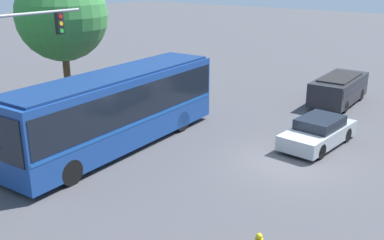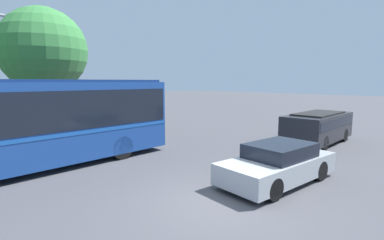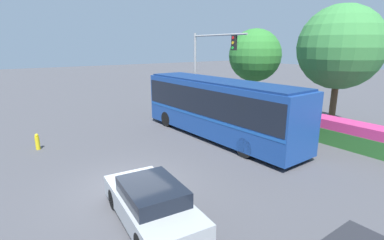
# 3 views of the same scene
# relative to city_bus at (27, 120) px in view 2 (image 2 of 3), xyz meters

# --- Properties ---
(ground_plane) EXTENTS (140.00, 140.00, 0.00)m
(ground_plane) POSITION_rel_city_bus_xyz_m (2.79, -6.78, -1.92)
(ground_plane) COLOR #444449
(city_bus) EXTENTS (11.26, 2.83, 3.38)m
(city_bus) POSITION_rel_city_bus_xyz_m (0.00, 0.00, 0.00)
(city_bus) COLOR navy
(city_bus) RESTS_ON ground
(sedan_foreground) EXTENTS (4.46, 2.20, 1.30)m
(sedan_foreground) POSITION_rel_city_bus_xyz_m (5.39, -7.13, -1.29)
(sedan_foreground) COLOR #9EA3A8
(sedan_foreground) RESTS_ON ground
(suv_left_lane) EXTENTS (5.01, 2.07, 1.66)m
(suv_left_lane) POSITION_rel_city_bus_xyz_m (12.45, -5.63, -0.95)
(suv_left_lane) COLOR #232328
(suv_left_lane) RESTS_ON ground
(flowering_hedge) EXTENTS (6.39, 1.27, 1.36)m
(flowering_hedge) POSITION_rel_city_bus_xyz_m (6.53, 4.61, -1.25)
(flowering_hedge) COLOR #286028
(flowering_hedge) RESTS_ON ground
(street_tree_centre) EXTENTS (5.04, 5.04, 7.67)m
(street_tree_centre) POSITION_rel_city_bus_xyz_m (2.98, 7.05, 3.21)
(street_tree_centre) COLOR brown
(street_tree_centre) RESTS_ON ground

